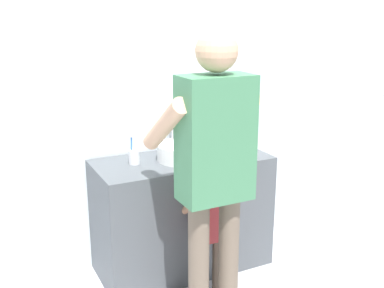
# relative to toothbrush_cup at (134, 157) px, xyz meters

# --- Properties ---
(ground_plane) EXTENTS (14.00, 14.00, 0.00)m
(ground_plane) POSITION_rel_toothbrush_cup_xyz_m (0.33, -0.34, -0.86)
(ground_plane) COLOR silver
(back_wall) EXTENTS (4.40, 0.08, 2.70)m
(back_wall) POSITION_rel_toothbrush_cup_xyz_m (0.33, 0.28, 0.49)
(back_wall) COLOR silver
(back_wall) RESTS_ON ground
(vanity_cabinet) EXTENTS (1.19, 0.54, 0.81)m
(vanity_cabinet) POSITION_rel_toothbrush_cup_xyz_m (0.33, -0.04, -0.46)
(vanity_cabinet) COLOR #4C5156
(vanity_cabinet) RESTS_ON ground
(sink_basin) EXTENTS (0.35, 0.35, 0.11)m
(sink_basin) POSITION_rel_toothbrush_cup_xyz_m (0.33, -0.06, 0.01)
(sink_basin) COLOR white
(sink_basin) RESTS_ON vanity_cabinet
(faucet) EXTENTS (0.18, 0.14, 0.18)m
(faucet) POSITION_rel_toothbrush_cup_xyz_m (0.33, 0.15, 0.03)
(faucet) COLOR #B7BABF
(faucet) RESTS_ON vanity_cabinet
(toothbrush_cup) EXTENTS (0.07, 0.07, 0.21)m
(toothbrush_cup) POSITION_rel_toothbrush_cup_xyz_m (0.00, 0.00, 0.00)
(toothbrush_cup) COLOR silver
(toothbrush_cup) RESTS_ON vanity_cabinet
(child_toddler) EXTENTS (0.26, 0.26, 0.86)m
(child_toddler) POSITION_rel_toothbrush_cup_xyz_m (0.33, -0.44, -0.35)
(child_toddler) COLOR #6B5B4C
(child_toddler) RESTS_ON ground
(adult_parent) EXTENTS (0.52, 0.55, 1.69)m
(adult_parent) POSITION_rel_toothbrush_cup_xyz_m (0.22, -0.68, 0.16)
(adult_parent) COLOR #6B5B4C
(adult_parent) RESTS_ON ground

